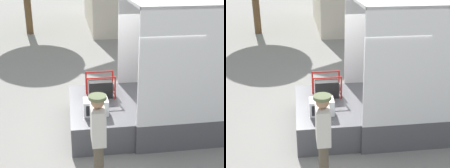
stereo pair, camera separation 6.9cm
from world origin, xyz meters
TOP-DOWN VIEW (x-y plane):
  - ground_plane at (0.00, 0.00)m, footprint 160.00×160.00m
  - tailgate_deck at (-0.66, 0.00)m, footprint 1.32×2.32m
  - microwave at (-0.76, -0.51)m, footprint 0.53×0.37m
  - portable_generator at (-0.54, 0.39)m, footprint 0.70×0.45m
  - worker_person at (-0.84, -1.90)m, footprint 0.31×0.44m

SIDE VIEW (x-z plane):
  - ground_plane at x=0.00m, z-range 0.00..0.00m
  - tailgate_deck at x=-0.66m, z-range 0.00..0.65m
  - microwave at x=-0.76m, z-range 0.65..0.99m
  - portable_generator at x=-0.54m, z-range 0.58..1.16m
  - worker_person at x=-0.84m, z-range 0.19..1.90m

